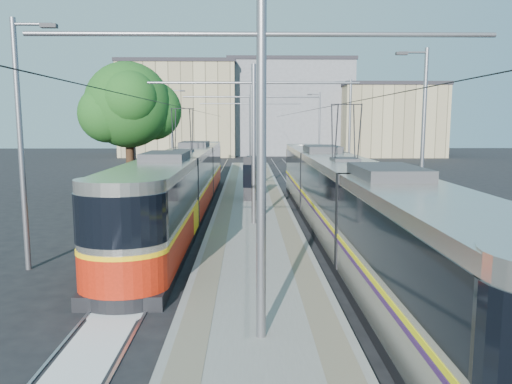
{
  "coord_description": "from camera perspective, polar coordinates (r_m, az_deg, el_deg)",
  "views": [
    {
      "loc": [
        -0.28,
        -14.04,
        4.79
      ],
      "look_at": [
        0.12,
        8.84,
        1.6
      ],
      "focal_mm": 35.0,
      "sensor_mm": 36.0,
      "label": 1
    }
  ],
  "objects": [
    {
      "name": "tactile_strip_right",
      "position": [
        31.41,
        2.18,
        -0.28
      ],
      "size": [
        0.7,
        50.0,
        0.01
      ],
      "primitive_type": "cube",
      "color": "gray",
      "rests_on": "platform"
    },
    {
      "name": "platform",
      "position": [
        31.38,
        -0.47,
        -0.56
      ],
      "size": [
        4.0,
        50.0,
        0.3
      ],
      "primitive_type": "cube",
      "color": "gray",
      "rests_on": "ground"
    },
    {
      "name": "ground",
      "position": [
        14.84,
        0.15,
        -10.91
      ],
      "size": [
        160.0,
        160.0,
        0.0
      ],
      "primitive_type": "plane",
      "color": "black",
      "rests_on": "ground"
    },
    {
      "name": "building_right",
      "position": [
        74.84,
        14.88,
        7.95
      ],
      "size": [
        14.28,
        10.2,
        10.28
      ],
      "color": "tan",
      "rests_on": "ground"
    },
    {
      "name": "tram_left",
      "position": [
        26.26,
        -8.25,
        1.12
      ],
      "size": [
        2.43,
        27.8,
        5.5
      ],
      "color": "black",
      "rests_on": "ground"
    },
    {
      "name": "tram_right",
      "position": [
        20.33,
        10.02,
        -0.48
      ],
      "size": [
        2.43,
        30.51,
        5.5
      ],
      "color": "black",
      "rests_on": "ground"
    },
    {
      "name": "street_lamps",
      "position": [
        35.04,
        -0.54,
        6.94
      ],
      "size": [
        15.18,
        38.22,
        8.0
      ],
      "color": "slate",
      "rests_on": "ground"
    },
    {
      "name": "catenary",
      "position": [
        28.19,
        -0.43,
        7.4
      ],
      "size": [
        9.2,
        70.0,
        7.0
      ],
      "color": "slate",
      "rests_on": "platform"
    },
    {
      "name": "track_arrow",
      "position": [
        12.48,
        -16.93,
        -14.97
      ],
      "size": [
        1.2,
        5.0,
        0.01
      ],
      "primitive_type": "cube",
      "color": "silver",
      "rests_on": "ground"
    },
    {
      "name": "shelter",
      "position": [
        29.08,
        -0.56,
        1.71
      ],
      "size": [
        0.95,
        1.28,
        2.55
      ],
      "rotation": [
        0.0,
        0.0,
        -0.23
      ],
      "color": "black",
      "rests_on": "platform"
    },
    {
      "name": "tactile_strip_left",
      "position": [
        31.38,
        -3.12,
        -0.29
      ],
      "size": [
        0.7,
        50.0,
        0.01
      ],
      "primitive_type": "cube",
      "color": "gray",
      "rests_on": "platform"
    },
    {
      "name": "building_centre",
      "position": [
        78.32,
        3.66,
        9.56
      ],
      "size": [
        18.36,
        14.28,
        14.03
      ],
      "color": "gray",
      "rests_on": "ground"
    },
    {
      "name": "tree",
      "position": [
        32.73,
        -13.72,
        9.45
      ],
      "size": [
        5.88,
        5.44,
        8.55
      ],
      "color": "#382314",
      "rests_on": "ground"
    },
    {
      "name": "rails",
      "position": [
        31.4,
        -0.47,
        -0.81
      ],
      "size": [
        8.71,
        70.0,
        0.03
      ],
      "color": "gray",
      "rests_on": "ground"
    },
    {
      "name": "building_left",
      "position": [
        74.7,
        -8.58,
        9.31
      ],
      "size": [
        16.32,
        12.24,
        13.36
      ],
      "color": "tan",
      "rests_on": "ground"
    }
  ]
}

